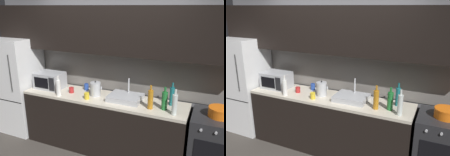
% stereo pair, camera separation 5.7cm
% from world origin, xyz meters
% --- Properties ---
extents(back_wall, '(4.32, 0.44, 2.50)m').
position_xyz_m(back_wall, '(0.00, 1.20, 1.55)').
color(back_wall, slate).
rests_on(back_wall, ground).
extents(counter_run, '(2.58, 0.60, 0.90)m').
position_xyz_m(counter_run, '(0.00, 0.90, 0.45)').
color(counter_run, black).
rests_on(counter_run, ground).
extents(refrigerator, '(0.68, 0.69, 1.71)m').
position_xyz_m(refrigerator, '(-1.67, 0.90, 0.86)').
color(refrigerator, white).
rests_on(refrigerator, ground).
extents(oven_range, '(0.60, 0.62, 0.90)m').
position_xyz_m(oven_range, '(1.63, 0.90, 0.45)').
color(oven_range, '#232326').
rests_on(oven_range, ground).
extents(microwave, '(0.46, 0.35, 0.27)m').
position_xyz_m(microwave, '(-0.99, 0.92, 1.04)').
color(microwave, '#A8AAAF').
rests_on(microwave, counter_run).
extents(sink_basin, '(0.48, 0.38, 0.30)m').
position_xyz_m(sink_basin, '(0.37, 0.93, 0.94)').
color(sink_basin, '#ADAFB5').
rests_on(sink_basin, counter_run).
extents(kettle, '(0.19, 0.16, 0.24)m').
position_xyz_m(kettle, '(-0.11, 0.91, 1.01)').
color(kettle, '#B7BABF').
rests_on(kettle, counter_run).
extents(wine_bottle_white, '(0.08, 0.08, 0.32)m').
position_xyz_m(wine_bottle_white, '(-0.64, 0.68, 1.03)').
color(wine_bottle_white, silver).
rests_on(wine_bottle_white, counter_run).
extents(wine_bottle_clear, '(0.07, 0.07, 0.35)m').
position_xyz_m(wine_bottle_clear, '(1.12, 0.73, 1.04)').
color(wine_bottle_clear, silver).
rests_on(wine_bottle_clear, counter_run).
extents(wine_bottle_teal, '(0.07, 0.07, 0.33)m').
position_xyz_m(wine_bottle_teal, '(1.03, 1.02, 1.04)').
color(wine_bottle_teal, '#19666B').
rests_on(wine_bottle_teal, counter_run).
extents(wine_bottle_amber, '(0.07, 0.07, 0.33)m').
position_xyz_m(wine_bottle_amber, '(0.79, 0.79, 1.04)').
color(wine_bottle_amber, '#B27019').
rests_on(wine_bottle_amber, counter_run).
extents(wine_bottle_green, '(0.08, 0.08, 0.32)m').
position_xyz_m(wine_bottle_green, '(0.97, 0.84, 1.03)').
color(wine_bottle_green, '#1E6B2D').
rests_on(wine_bottle_green, counter_run).
extents(mug_red, '(0.08, 0.08, 0.09)m').
position_xyz_m(mug_red, '(-0.53, 0.87, 0.95)').
color(mug_red, '#A82323').
rests_on(mug_red, counter_run).
extents(mug_yellow, '(0.08, 0.08, 0.10)m').
position_xyz_m(mug_yellow, '(-0.17, 0.74, 0.95)').
color(mug_yellow, gold).
rests_on(mug_yellow, counter_run).
extents(mug_blue, '(0.07, 0.07, 0.11)m').
position_xyz_m(mug_blue, '(-0.38, 1.08, 0.95)').
color(mug_blue, '#234299').
rests_on(mug_blue, counter_run).
extents(cooking_pot, '(0.28, 0.28, 0.12)m').
position_xyz_m(cooking_pot, '(1.65, 0.90, 0.96)').
color(cooking_pot, orange).
rests_on(cooking_pot, oven_range).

